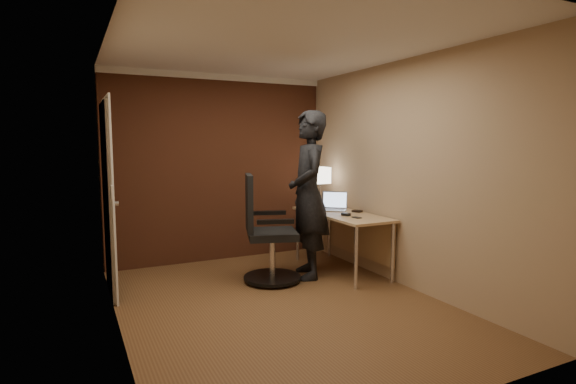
# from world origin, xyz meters

# --- Properties ---
(room) EXTENTS (4.00, 4.00, 4.00)m
(room) POSITION_xyz_m (-0.27, 1.54, 1.37)
(room) COLOR brown
(room) RESTS_ON ground
(desk) EXTENTS (0.60, 1.50, 0.73)m
(desk) POSITION_xyz_m (1.25, 0.74, 0.60)
(desk) COLOR tan
(desk) RESTS_ON ground
(desk_lamp) EXTENTS (0.22, 0.22, 0.54)m
(desk_lamp) POSITION_xyz_m (1.24, 1.38, 1.15)
(desk_lamp) COLOR silver
(desk_lamp) RESTS_ON desk
(laptop) EXTENTS (0.42, 0.41, 0.23)m
(laptop) POSITION_xyz_m (1.23, 1.00, 0.79)
(laptop) COLOR silver
(laptop) RESTS_ON desk
(mouse) EXTENTS (0.09, 0.11, 0.03)m
(mouse) POSITION_xyz_m (1.11, 0.54, 0.75)
(mouse) COLOR black
(mouse) RESTS_ON desk
(phone) EXTENTS (0.07, 0.12, 0.01)m
(phone) POSITION_xyz_m (1.14, 0.35, 0.73)
(phone) COLOR black
(phone) RESTS_ON desk
(wallet) EXTENTS (0.13, 0.14, 0.02)m
(wallet) POSITION_xyz_m (1.40, 0.71, 0.74)
(wallet) COLOR black
(wallet) RESTS_ON desk
(office_chair) EXTENTS (0.69, 0.76, 1.21)m
(office_chair) POSITION_xyz_m (0.15, 0.73, 0.54)
(office_chair) COLOR black
(office_chair) RESTS_ON ground
(person) EXTENTS (0.67, 0.83, 1.97)m
(person) POSITION_xyz_m (0.70, 0.71, 0.99)
(person) COLOR black
(person) RESTS_ON ground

